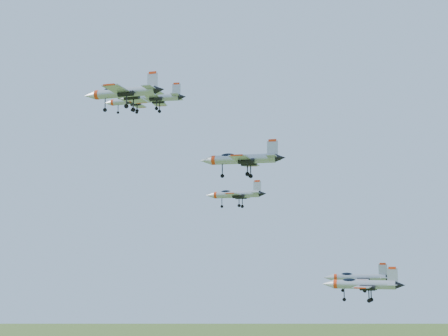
% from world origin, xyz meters
% --- Properties ---
extents(jet_lead, '(12.52, 10.39, 3.34)m').
position_xyz_m(jet_lead, '(-18.63, 16.87, 141.26)').
color(jet_lead, '#A5AAB2').
extents(jet_left_high, '(11.76, 9.99, 3.19)m').
position_xyz_m(jet_left_high, '(-1.86, -2.41, 135.72)').
color(jet_left_high, '#A5AAB2').
extents(jet_right_high, '(13.46, 11.19, 3.60)m').
position_xyz_m(jet_right_high, '(1.06, -16.15, 132.97)').
color(jet_right_high, '#A5AAB2').
extents(jet_left_low, '(11.40, 9.46, 3.05)m').
position_xyz_m(jet_left_low, '(9.29, 8.35, 119.34)').
color(jet_left_low, '#A5AAB2').
extents(jet_right_low, '(12.60, 10.55, 3.37)m').
position_xyz_m(jet_right_low, '(18.98, -12.74, 122.14)').
color(jet_right_low, '#A5AAB2').
extents(jet_trail, '(11.98, 9.87, 3.21)m').
position_xyz_m(jet_trail, '(33.58, -2.37, 104.37)').
color(jet_trail, '#A5AAB2').
extents(jet_extra, '(11.01, 9.32, 2.98)m').
position_xyz_m(jet_extra, '(30.89, 7.78, 104.97)').
color(jet_extra, '#A5AAB2').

